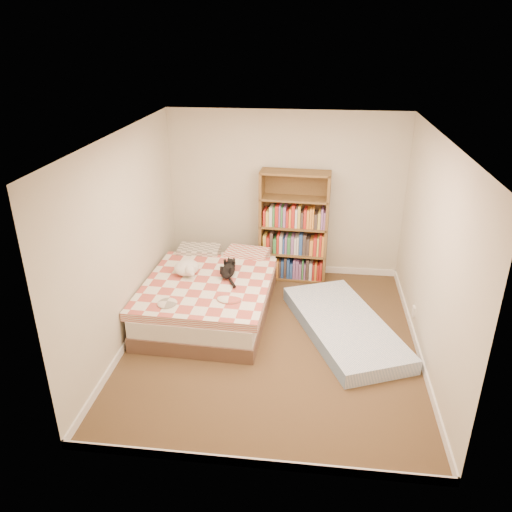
# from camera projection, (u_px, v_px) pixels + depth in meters

# --- Properties ---
(room) EXTENTS (3.51, 4.01, 2.51)m
(room) POSITION_uv_depth(u_px,v_px,m) (274.00, 252.00, 5.69)
(room) COLOR #44351D
(room) RESTS_ON ground
(bed) EXTENTS (1.67, 2.24, 0.59)m
(bed) POSITION_uv_depth(u_px,v_px,m) (211.00, 293.00, 6.73)
(bed) COLOR brown
(bed) RESTS_ON room
(bookshelf) EXTENTS (1.03, 0.39, 1.68)m
(bookshelf) POSITION_uv_depth(u_px,v_px,m) (293.00, 241.00, 7.54)
(bookshelf) COLOR brown
(bookshelf) RESTS_ON room
(floor_mattress) EXTENTS (1.64, 2.24, 0.18)m
(floor_mattress) POSITION_uv_depth(u_px,v_px,m) (344.00, 326.00, 6.30)
(floor_mattress) COLOR #7496C1
(floor_mattress) RESTS_ON room
(black_cat) EXTENTS (0.22, 0.67, 0.15)m
(black_cat) POSITION_uv_depth(u_px,v_px,m) (229.00, 270.00, 6.64)
(black_cat) COLOR black
(black_cat) RESTS_ON bed
(white_dog) EXTENTS (0.40, 0.43, 0.18)m
(white_dog) POSITION_uv_depth(u_px,v_px,m) (187.00, 268.00, 6.64)
(white_dog) COLOR silver
(white_dog) RESTS_ON bed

